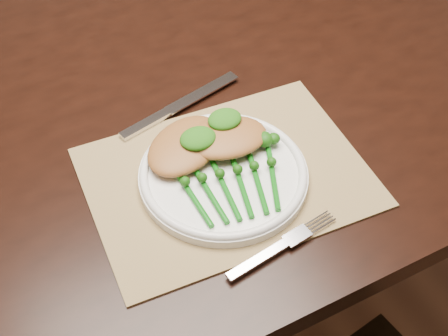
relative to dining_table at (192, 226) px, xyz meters
name	(u,v)px	position (x,y,z in m)	size (l,w,h in m)	color
floor	(147,306)	(-0.11, 0.08, -0.38)	(4.00, 4.00, 0.00)	brown
dining_table	(192,226)	(0.00, 0.00, 0.00)	(1.61, 0.93, 0.75)	black
placemat	(227,177)	(-0.02, -0.20, 0.37)	(0.41, 0.30, 0.00)	olive
dinner_plate	(223,174)	(-0.03, -0.20, 0.39)	(0.25, 0.25, 0.02)	white
knife	(170,111)	(-0.04, -0.03, 0.38)	(0.23, 0.07, 0.01)	silver
fork	(289,241)	(0.00, -0.35, 0.38)	(0.18, 0.04, 0.01)	silver
chicken_fillet_left	(185,145)	(-0.06, -0.14, 0.41)	(0.14, 0.10, 0.03)	#9B612D
chicken_fillet_right	(225,137)	(0.00, -0.16, 0.41)	(0.13, 0.09, 0.03)	#9B612D
pesto_dollop_left	(198,138)	(-0.04, -0.15, 0.42)	(0.06, 0.05, 0.02)	#154B0A
pesto_dollop_right	(225,119)	(0.01, -0.13, 0.43)	(0.05, 0.05, 0.02)	#154B0A
broccolini_bundle	(233,185)	(-0.03, -0.23, 0.40)	(0.17, 0.19, 0.04)	#0B580D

